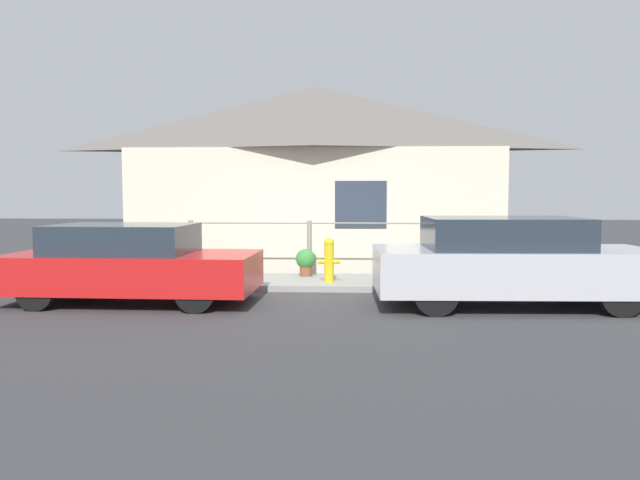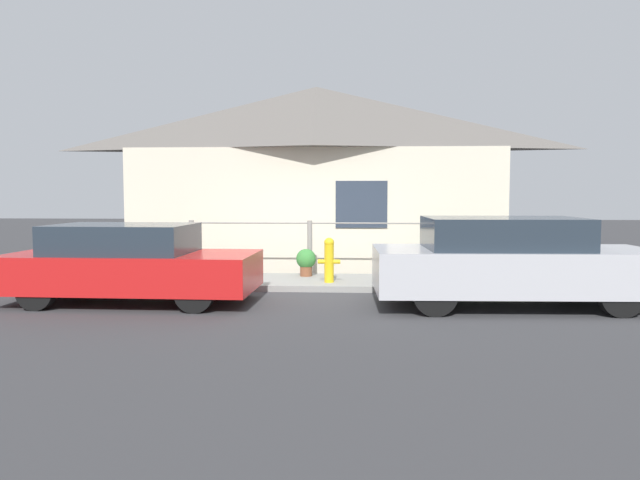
% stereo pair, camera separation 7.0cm
% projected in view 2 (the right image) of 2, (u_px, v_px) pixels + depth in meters
% --- Properties ---
extents(ground_plane, '(60.00, 60.00, 0.00)m').
position_uv_depth(ground_plane, '(303.00, 292.00, 10.93)').
color(ground_plane, '#38383A').
extents(sidewalk, '(24.00, 1.74, 0.11)m').
position_uv_depth(sidewalk, '(307.00, 282.00, 11.79)').
color(sidewalk, gray).
rests_on(sidewalk, ground_plane).
extents(house, '(8.67, 2.23, 4.16)m').
position_uv_depth(house, '(316.00, 126.00, 14.21)').
color(house, beige).
rests_on(house, ground_plane).
extents(fence, '(4.90, 0.10, 1.08)m').
position_uv_depth(fence, '(310.00, 245.00, 12.46)').
color(fence, gray).
rests_on(fence, sidewalk).
extents(car_left, '(3.91, 1.79, 1.25)m').
position_uv_depth(car_left, '(131.00, 263.00, 9.86)').
color(car_left, red).
rests_on(car_left, ground_plane).
extents(car_right, '(4.25, 1.89, 1.37)m').
position_uv_depth(car_right, '(510.00, 262.00, 9.51)').
color(car_right, '#B7B7BC').
rests_on(car_right, ground_plane).
extents(fire_hydrant, '(0.41, 0.18, 0.82)m').
position_uv_depth(fire_hydrant, '(329.00, 259.00, 11.36)').
color(fire_hydrant, yellow).
rests_on(fire_hydrant, sidewalk).
extents(potted_plant_near_hydrant, '(0.39, 0.39, 0.54)m').
position_uv_depth(potted_plant_near_hydrant, '(306.00, 261.00, 12.21)').
color(potted_plant_near_hydrant, brown).
rests_on(potted_plant_near_hydrant, sidewalk).
extents(potted_plant_by_fence, '(0.32, 0.32, 0.46)m').
position_uv_depth(potted_plant_by_fence, '(177.00, 263.00, 12.25)').
color(potted_plant_by_fence, brown).
rests_on(potted_plant_by_fence, sidewalk).
extents(potted_plant_corner, '(0.51, 0.51, 0.61)m').
position_uv_depth(potted_plant_corner, '(440.00, 261.00, 11.92)').
color(potted_plant_corner, brown).
rests_on(potted_plant_corner, sidewalk).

